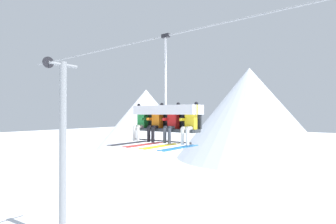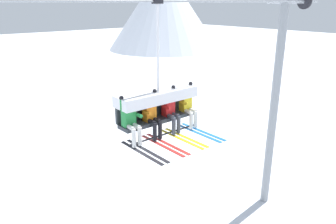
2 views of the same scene
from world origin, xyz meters
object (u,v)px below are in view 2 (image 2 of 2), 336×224
Objects in this scene: skier_green at (131,120)px; chairlift_chair at (157,100)px; skier_yellow at (188,105)px; skier_red at (171,110)px; skier_orange at (152,115)px; lift_tower_far at (275,104)px.

chairlift_chair is at bearing 12.23° from skier_green.
skier_green is at bearing 180.00° from skier_yellow.
skier_red is (1.32, 0.00, 0.00)m from skier_green.
skier_orange and skier_red have the same top height.
lift_tower_far reaches higher than chairlift_chair.
skier_green is 1.32m from skier_red.
lift_tower_far reaches higher than skier_orange.
skier_green and skier_orange have the same top height.
lift_tower_far is at bearing 8.70° from skier_yellow.
chairlift_chair is 0.49m from skier_orange.
skier_orange is at bearing 180.00° from skier_yellow.
chairlift_chair reaches higher than skier_yellow.
lift_tower_far is 5.50× the size of skier_orange.
lift_tower_far reaches higher than skier_red.
skier_red is (0.33, -0.21, -0.29)m from chairlift_chair.
skier_yellow is at bearing 0.00° from skier_green.
chairlift_chair is 1.05m from skier_green.
chairlift_chair reaches higher than skier_orange.
skier_orange is 1.00× the size of skier_yellow.
skier_green is at bearing -173.42° from lift_tower_far.
lift_tower_far is 5.50× the size of skier_green.
skier_yellow is (1.31, 0.00, 0.00)m from skier_orange.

